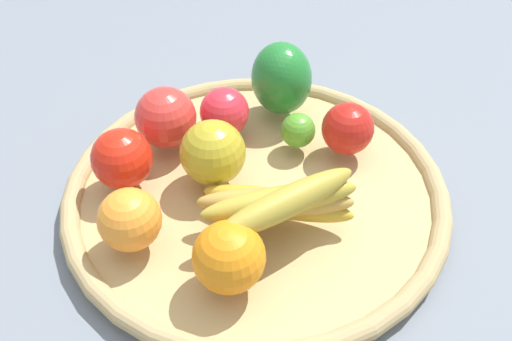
# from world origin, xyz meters

# --- Properties ---
(ground_plane) EXTENTS (2.40, 2.40, 0.00)m
(ground_plane) POSITION_xyz_m (0.00, 0.00, 0.00)
(ground_plane) COLOR slate
(ground_plane) RESTS_ON ground
(basket) EXTENTS (0.47, 0.47, 0.03)m
(basket) POSITION_xyz_m (0.00, 0.00, 0.01)
(basket) COLOR tan
(basket) RESTS_ON ground_plane
(apple_1) EXTENTS (0.11, 0.11, 0.08)m
(apple_1) POSITION_xyz_m (0.04, -0.03, 0.07)
(apple_1) COLOR #AB9923
(apple_1) RESTS_ON basket
(banana_bunch) EXTENTS (0.18, 0.14, 0.08)m
(banana_bunch) POSITION_xyz_m (-0.00, 0.07, 0.07)
(banana_bunch) COLOR gold
(banana_bunch) RESTS_ON basket
(apple_2) EXTENTS (0.10, 0.10, 0.07)m
(apple_2) POSITION_xyz_m (0.15, -0.05, 0.07)
(apple_2) COLOR red
(apple_2) RESTS_ON basket
(lime_0) EXTENTS (0.06, 0.06, 0.04)m
(lime_0) POSITION_xyz_m (-0.07, -0.05, 0.05)
(lime_0) COLOR #509629
(lime_0) RESTS_ON basket
(bell_pepper) EXTENTS (0.09, 0.09, 0.10)m
(bell_pepper) POSITION_xyz_m (-0.08, -0.13, 0.08)
(bell_pepper) COLOR #21782E
(bell_pepper) RESTS_ON basket
(apple_0) EXTENTS (0.08, 0.08, 0.06)m
(apple_0) POSITION_xyz_m (0.01, -0.11, 0.06)
(apple_0) COLOR red
(apple_0) RESTS_ON basket
(orange_1) EXTENTS (0.10, 0.10, 0.07)m
(orange_1) POSITION_xyz_m (0.07, 0.13, 0.07)
(orange_1) COLOR orange
(orange_1) RESTS_ON basket
(apple_4) EXTENTS (0.08, 0.08, 0.07)m
(apple_4) POSITION_xyz_m (-0.13, -0.02, 0.06)
(apple_4) COLOR red
(apple_4) RESTS_ON basket
(apple_3) EXTENTS (0.09, 0.09, 0.08)m
(apple_3) POSITION_xyz_m (0.08, -0.11, 0.07)
(apple_3) COLOR red
(apple_3) RESTS_ON basket
(orange_0) EXTENTS (0.10, 0.10, 0.07)m
(orange_0) POSITION_xyz_m (0.15, 0.04, 0.06)
(orange_0) COLOR orange
(orange_0) RESTS_ON basket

